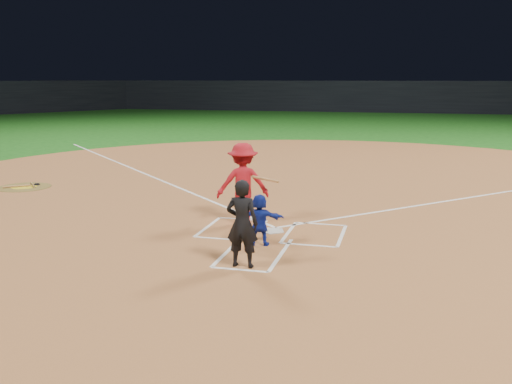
% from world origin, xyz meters
% --- Properties ---
extents(ground, '(120.00, 120.00, 0.00)m').
position_xyz_m(ground, '(0.00, 0.00, 0.00)').
color(ground, '#155314').
rests_on(ground, ground).
extents(home_plate_dirt, '(28.00, 28.00, 0.01)m').
position_xyz_m(home_plate_dirt, '(0.00, 6.00, 0.01)').
color(home_plate_dirt, '#955A30').
rests_on(home_plate_dirt, ground).
extents(stadium_wall_far, '(80.00, 1.20, 3.20)m').
position_xyz_m(stadium_wall_far, '(0.00, 48.00, 1.60)').
color(stadium_wall_far, black).
rests_on(stadium_wall_far, ground).
extents(home_plate, '(0.60, 0.60, 0.02)m').
position_xyz_m(home_plate, '(0.00, 0.00, 0.02)').
color(home_plate, silver).
rests_on(home_plate, home_plate_dirt).
extents(on_deck_circle, '(1.70, 1.70, 0.01)m').
position_xyz_m(on_deck_circle, '(-9.02, 3.25, 0.02)').
color(on_deck_circle, brown).
rests_on(on_deck_circle, home_plate_dirt).
extents(on_deck_logo, '(0.80, 0.80, 0.00)m').
position_xyz_m(on_deck_logo, '(-9.02, 3.25, 0.02)').
color(on_deck_logo, gold).
rests_on(on_deck_logo, on_deck_circle).
extents(on_deck_bat_a, '(0.61, 0.67, 0.06)m').
position_xyz_m(on_deck_bat_a, '(-8.87, 3.50, 0.05)').
color(on_deck_bat_a, olive).
rests_on(on_deck_bat_a, on_deck_circle).
extents(on_deck_bat_b, '(0.70, 0.57, 0.06)m').
position_xyz_m(on_deck_bat_b, '(-9.22, 3.15, 0.05)').
color(on_deck_bat_b, '#9A6738').
rests_on(on_deck_bat_b, on_deck_circle).
extents(bat_weight_donut, '(0.19, 0.19, 0.05)m').
position_xyz_m(bat_weight_donut, '(-8.82, 3.65, 0.05)').
color(bat_weight_donut, black).
rests_on(bat_weight_donut, on_deck_circle).
extents(catcher, '(1.07, 0.50, 1.11)m').
position_xyz_m(catcher, '(-0.03, -1.15, 0.56)').
color(catcher, '#13269E').
rests_on(catcher, home_plate_dirt).
extents(umpire, '(0.61, 0.40, 1.66)m').
position_xyz_m(umpire, '(-0.00, -2.60, 0.84)').
color(umpire, black).
rests_on(umpire, home_plate_dirt).
extents(chalk_markings, '(28.35, 17.32, 0.01)m').
position_xyz_m(chalk_markings, '(0.00, 5.29, 0.01)').
color(chalk_markings, white).
rests_on(chalk_markings, home_plate_dirt).
extents(batter_at_plate, '(1.58, 1.12, 1.96)m').
position_xyz_m(batter_at_plate, '(-0.88, 0.58, 0.99)').
color(batter_at_plate, '#AB131C').
rests_on(batter_at_plate, home_plate_dirt).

